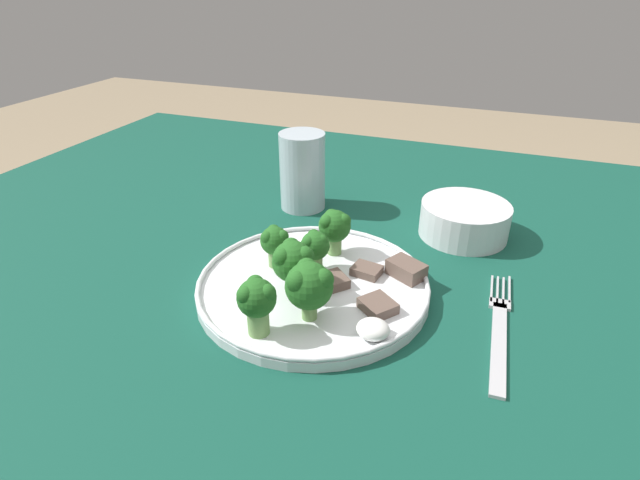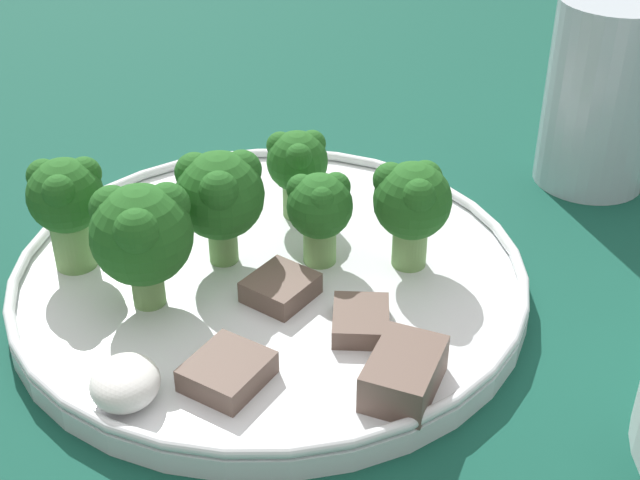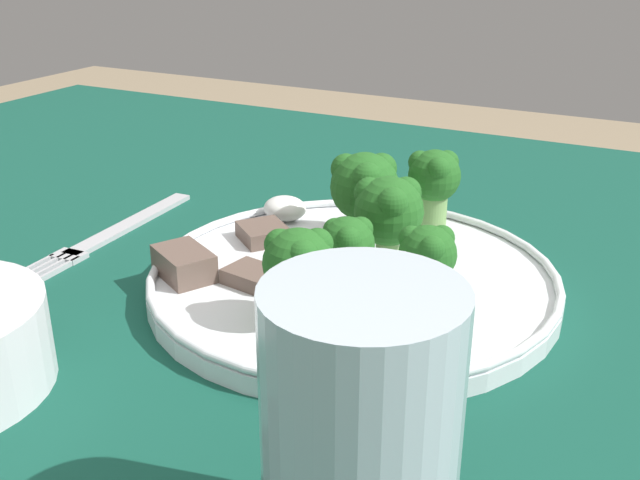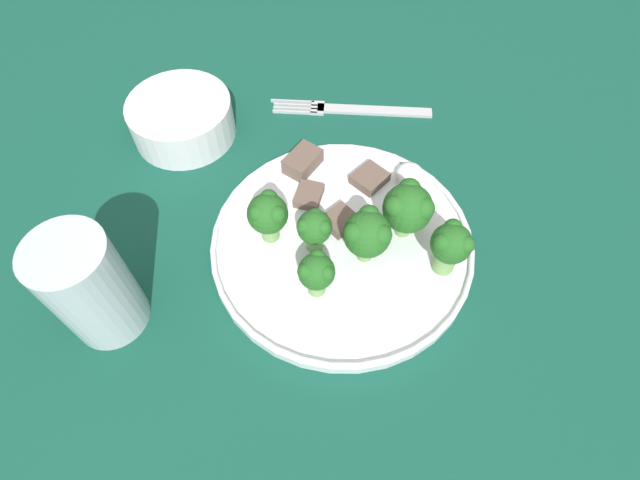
% 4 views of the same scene
% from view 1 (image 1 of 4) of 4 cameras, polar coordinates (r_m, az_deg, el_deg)
% --- Properties ---
extents(table, '(1.39, 1.08, 0.76)m').
position_cam_1_polar(table, '(0.72, 1.73, -7.94)').
color(table, '#114738').
rests_on(table, ground_plane).
extents(dinner_plate, '(0.28, 0.28, 0.02)m').
position_cam_1_polar(dinner_plate, '(0.60, -0.46, -5.24)').
color(dinner_plate, white).
rests_on(dinner_plate, table).
extents(fork, '(0.03, 0.21, 0.00)m').
position_cam_1_polar(fork, '(0.58, 19.79, -9.56)').
color(fork, '#B2B2B7').
rests_on(fork, table).
extents(cream_bowl, '(0.13, 0.13, 0.05)m').
position_cam_1_polar(cream_bowl, '(0.75, 16.15, 2.15)').
color(cream_bowl, silver).
rests_on(cream_bowl, table).
extents(drinking_glass, '(0.07, 0.07, 0.12)m').
position_cam_1_polar(drinking_glass, '(0.80, -2.01, 7.40)').
color(drinking_glass, '#B2C1CC').
rests_on(drinking_glass, table).
extents(broccoli_floret_near_rim_left, '(0.04, 0.04, 0.05)m').
position_cam_1_polar(broccoli_floret_near_rim_left, '(0.61, -0.55, -0.73)').
color(broccoli_floret_near_rim_left, '#709E56').
rests_on(broccoli_floret_near_rim_left, dinner_plate).
extents(broccoli_floret_center_left, '(0.04, 0.04, 0.06)m').
position_cam_1_polar(broccoli_floret_center_left, '(0.51, -7.24, -6.84)').
color(broccoli_floret_center_left, '#709E56').
rests_on(broccoli_floret_center_left, dinner_plate).
extents(broccoli_floret_back_left, '(0.04, 0.04, 0.05)m').
position_cam_1_polar(broccoli_floret_back_left, '(0.62, -5.21, -0.17)').
color(broccoli_floret_back_left, '#709E56').
rests_on(broccoli_floret_back_left, dinner_plate).
extents(broccoli_floret_front_left, '(0.05, 0.05, 0.07)m').
position_cam_1_polar(broccoli_floret_front_left, '(0.56, -3.13, -2.37)').
color(broccoli_floret_front_left, '#709E56').
rests_on(broccoli_floret_front_left, dinner_plate).
extents(broccoli_floret_center_back, '(0.04, 0.04, 0.06)m').
position_cam_1_polar(broccoli_floret_center_back, '(0.64, 1.63, 1.58)').
color(broccoli_floret_center_back, '#709E56').
rests_on(broccoli_floret_center_back, dinner_plate).
extents(broccoli_floret_mid_cluster, '(0.05, 0.05, 0.07)m').
position_cam_1_polar(broccoli_floret_mid_cluster, '(0.52, -1.26, -5.13)').
color(broccoli_floret_mid_cluster, '#709E56').
rests_on(broccoli_floret_mid_cluster, dinner_plate).
extents(meat_slice_front_slice, '(0.04, 0.04, 0.01)m').
position_cam_1_polar(meat_slice_front_slice, '(0.59, 1.49, -4.69)').
color(meat_slice_front_slice, brown).
rests_on(meat_slice_front_slice, dinner_plate).
extents(meat_slice_middle_slice, '(0.05, 0.05, 0.01)m').
position_cam_1_polar(meat_slice_middle_slice, '(0.56, 6.63, -7.47)').
color(meat_slice_middle_slice, brown).
rests_on(meat_slice_middle_slice, dinner_plate).
extents(meat_slice_rear_slice, '(0.05, 0.05, 0.02)m').
position_cam_1_polar(meat_slice_rear_slice, '(0.62, 9.82, -3.32)').
color(meat_slice_rear_slice, brown).
rests_on(meat_slice_rear_slice, dinner_plate).
extents(meat_slice_edge_slice, '(0.04, 0.03, 0.01)m').
position_cam_1_polar(meat_slice_edge_slice, '(0.62, 5.36, -3.48)').
color(meat_slice_edge_slice, brown).
rests_on(meat_slice_edge_slice, dinner_plate).
extents(sauce_dollop, '(0.04, 0.03, 0.02)m').
position_cam_1_polar(sauce_dollop, '(0.52, 6.08, -10.09)').
color(sauce_dollop, white).
rests_on(sauce_dollop, dinner_plate).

